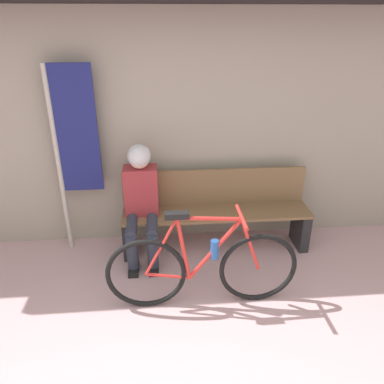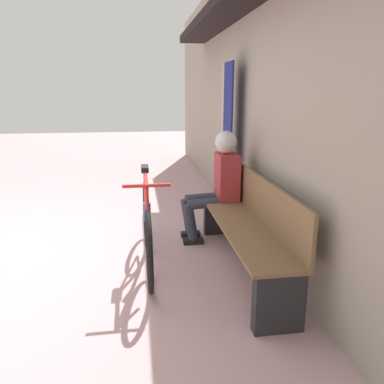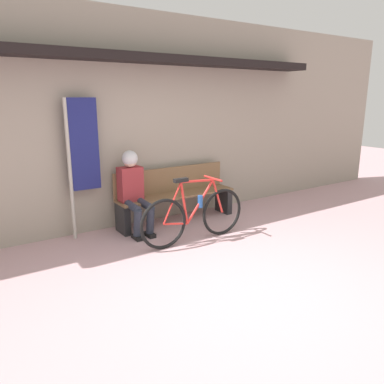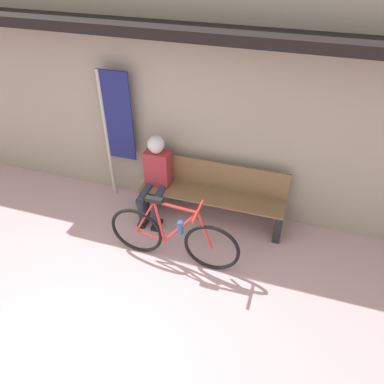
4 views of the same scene
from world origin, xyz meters
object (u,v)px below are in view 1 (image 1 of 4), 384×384
object	(u,v)px
bicycle	(203,268)
banner_pole	(71,142)
person_seated	(141,196)
park_bench_near	(216,212)

from	to	relation	value
bicycle	banner_pole	bearing A→B (deg)	139.32
person_seated	banner_pole	distance (m)	0.87
bicycle	park_bench_near	bearing A→B (deg)	75.11
bicycle	banner_pole	distance (m)	1.79
bicycle	banner_pole	size ratio (longest dim) A/B	0.85
bicycle	person_seated	size ratio (longest dim) A/B	1.36
person_seated	park_bench_near	bearing A→B (deg)	8.37
park_bench_near	person_seated	size ratio (longest dim) A/B	1.63
person_seated	banner_pole	bearing A→B (deg)	160.33
park_bench_near	bicycle	bearing A→B (deg)	-104.89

